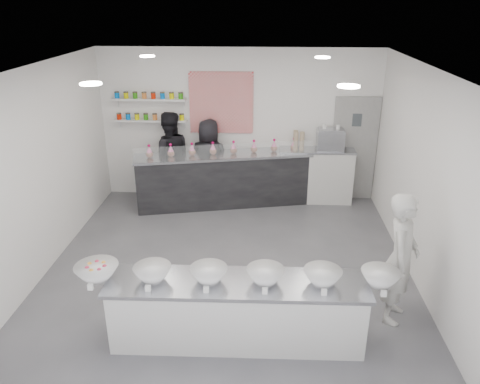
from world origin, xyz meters
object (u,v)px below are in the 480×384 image
espresso_ledge (315,175)px  woman_prep (400,259)px  espresso_machine (330,140)px  staff_left (170,156)px  back_bar (224,180)px  staff_right (209,160)px  prep_counter (237,311)px

espresso_ledge → woman_prep: size_ratio=0.85×
espresso_machine → woman_prep: size_ratio=0.30×
espresso_machine → staff_left: staff_left is taller
back_bar → staff_right: bearing=128.9°
back_bar → staff_right: size_ratio=2.04×
prep_counter → staff_left: staff_left is taller
espresso_ledge → espresso_machine: (0.24, 0.00, 0.75)m
woman_prep → back_bar: bearing=57.3°
prep_counter → staff_left: (-1.62, 4.26, 0.49)m
espresso_ledge → back_bar: bearing=-170.9°
woman_prep → staff_left: bearing=65.6°
woman_prep → prep_counter: bearing=127.0°
espresso_machine → prep_counter: bearing=-109.9°
back_bar → staff_left: size_ratio=1.88×
back_bar → espresso_ledge: espresso_ledge is taller
woman_prep → espresso_ledge: bearing=31.6°
espresso_machine → staff_right: (-2.38, -0.04, -0.46)m
back_bar → woman_prep: (2.51, -3.45, 0.34)m
back_bar → espresso_ledge: 1.85m
espresso_ledge → woman_prep: 3.82m
prep_counter → woman_prep: bearing=14.7°
back_bar → staff_right: 0.50m
staff_left → staff_right: 0.80m
prep_counter → staff_right: 4.36m
woman_prep → staff_right: (-2.82, 3.70, -0.03)m
espresso_ledge → prep_counter: bearing=-107.0°
woman_prep → staff_right: woman_prep is taller
espresso_ledge → staff_right: (-2.14, -0.04, 0.29)m
espresso_ledge → staff_right: staff_right is taller
back_bar → staff_left: 1.20m
espresso_machine → espresso_ledge: bearing=180.0°
back_bar → espresso_machine: size_ratio=6.57×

